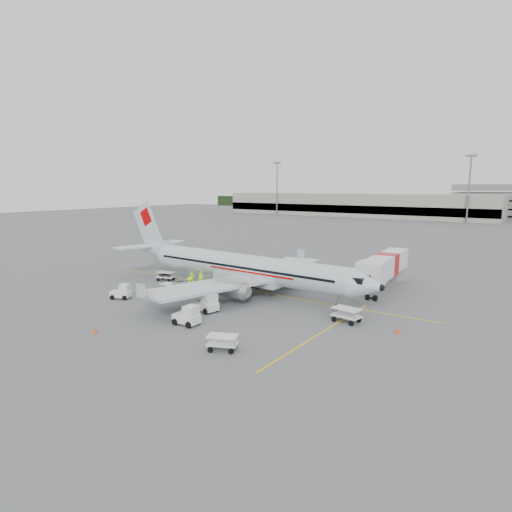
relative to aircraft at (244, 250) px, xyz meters
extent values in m
plane|color=#56595B|center=(-0.23, 0.72, -4.93)|extent=(360.00, 360.00, 0.00)
cube|color=yellow|center=(-0.23, 0.72, -4.92)|extent=(44.00, 0.20, 0.01)
cube|color=yellow|center=(13.77, -7.28, -4.92)|extent=(0.20, 20.00, 0.01)
cone|color=#EC4512|center=(19.00, -4.31, -4.61)|extent=(0.39, 0.39, 0.64)
cone|color=#EC4512|center=(0.79, 16.07, -4.63)|extent=(0.36, 0.36, 0.59)
cone|color=#EC4512|center=(-1.73, -18.64, -4.63)|extent=(0.36, 0.36, 0.59)
imported|color=#AAFF1C|center=(-6.02, -0.78, -4.01)|extent=(0.79, 0.78, 1.84)
imported|color=#AAFF1C|center=(-5.07, -3.49, -4.08)|extent=(1.00, 0.90, 1.69)
imported|color=#AAFF1C|center=(-4.57, -4.24, -3.96)|extent=(0.84, 1.31, 1.93)
imported|color=#AAFF1C|center=(-7.52, -0.78, -4.08)|extent=(1.03, 0.52, 1.69)
camera|label=1|loc=(28.89, -38.96, 7.20)|focal=30.00mm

